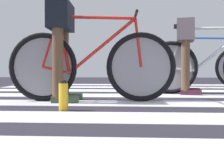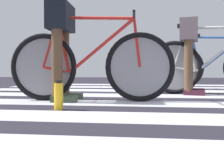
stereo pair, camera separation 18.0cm
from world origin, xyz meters
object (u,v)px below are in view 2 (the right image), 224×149
Objects in this scene: cyclist_1_of_3 at (61,38)px; bicycle_3_of_3 at (213,66)px; water_bottle at (59,96)px; bicycle_2_of_3 at (214,65)px; bicycle_1_of_3 at (90,64)px; cyclist_2_of_3 at (189,46)px.

bicycle_3_of_3 is at bearing 42.44° from cyclist_1_of_3.
bicycle_3_of_3 reaches higher than water_bottle.
bicycle_1_of_3 is at bearing -139.74° from bicycle_2_of_3.
cyclist_1_of_3 is 0.59× the size of bicycle_2_of_3.
water_bottle is (-1.60, -1.44, -0.27)m from bicycle_2_of_3.
cyclist_1_of_3 is 4.15× the size of water_bottle.
cyclist_2_of_3 is 2.05m from water_bottle.
bicycle_1_of_3 and bicycle_2_of_3 have the same top height.
bicycle_2_of_3 is 2.17m from water_bottle.
bicycle_1_of_3 is 0.69m from water_bottle.
bicycle_2_of_3 is at bearing 0.00° from cyclist_2_of_3.
water_bottle is (-1.88, -2.58, -0.27)m from bicycle_3_of_3.
bicycle_3_of_3 is 7.07× the size of water_bottle.
bicycle_1_of_3 is 1.68m from bicycle_2_of_3.
cyclist_1_of_3 reaches higher than bicycle_1_of_3.
cyclist_1_of_3 is at bearing 105.23° from water_bottle.
bicycle_1_of_3 reaches higher than water_bottle.
water_bottle is at bearing -104.88° from bicycle_1_of_3.
bicycle_1_of_3 is 0.41m from cyclist_1_of_3.
bicycle_3_of_3 is at bearing 87.37° from bicycle_2_of_3.
cyclist_1_of_3 is at bearing -143.99° from bicycle_2_of_3.
cyclist_2_of_3 reaches higher than bicycle_2_of_3.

